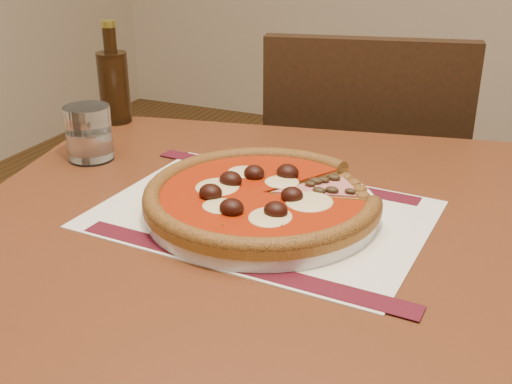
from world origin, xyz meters
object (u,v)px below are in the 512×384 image
pizza (262,194)px  bottle (114,83)px  table (250,281)px  plate (262,208)px  water_glass (89,133)px  chair_far (360,196)px

pizza → bottle: bottle is taller
table → bottle: bearing=145.8°
plate → bottle: size_ratio=1.62×
pizza → water_glass: (-0.35, 0.08, 0.01)m
chair_far → pizza: 0.68m
chair_far → pizza: bearing=78.0°
table → water_glass: bearing=164.3°
chair_far → plate: bearing=78.1°
plate → table: bearing=-130.3°
chair_far → bottle: bearing=27.6°
pizza → bottle: size_ratio=1.66×
table → bottle: (-0.42, 0.28, 0.18)m
plate → pizza: pizza is taller
water_glass → table: bearing=-15.7°
table → bottle: bottle is taller
table → pizza: size_ratio=2.91×
plate → water_glass: bearing=167.0°
pizza → water_glass: water_glass is taller
pizza → chair_far: bearing=91.6°
plate → water_glass: (-0.35, 0.08, 0.03)m
chair_far → bottle: (-0.41, -0.36, 0.31)m
table → chair_far: bearing=90.6°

